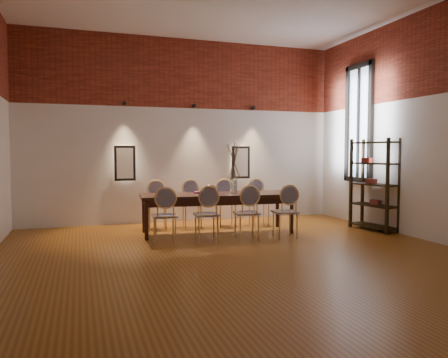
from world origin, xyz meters
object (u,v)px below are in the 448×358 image
object	(u,v)px
chair_far_c	(226,203)
bowl	(210,189)
dining_table	(217,213)
chair_far_b	(192,204)
shelving_rack	(374,184)
chair_near_a	(165,216)
chair_near_b	(207,214)
chair_far_a	(157,205)
chair_near_d	(285,212)
chair_far_d	(259,202)
vase	(234,185)
book	(201,192)
chair_near_c	(247,213)

from	to	relation	value
chair_far_c	bowl	xyz separation A→B (m)	(-0.57, -0.75, 0.37)
dining_table	chair_far_b	xyz separation A→B (m)	(-0.30, 0.77, 0.09)
shelving_rack	chair_near_a	bearing A→B (deg)	170.82
dining_table	shelving_rack	size ratio (longest dim) A/B	1.59
shelving_rack	chair_far_b	bearing A→B (deg)	147.70
dining_table	chair_near_a	world-z (taller)	chair_near_a
dining_table	chair_far_c	bearing A→B (deg)	64.20
chair_near_b	chair_far_a	size ratio (longest dim) A/B	1.00
dining_table	bowl	size ratio (longest dim) A/B	11.93
chair_near_a	chair_near_d	xyz separation A→B (m)	(2.14, -0.18, 0.00)
chair_far_a	bowl	size ratio (longest dim) A/B	3.92
dining_table	bowl	world-z (taller)	bowl
chair_near_b	chair_far_d	size ratio (longest dim) A/B	1.00
chair_far_a	vase	xyz separation A→B (m)	(1.33, -0.85, 0.43)
chair_near_b	chair_far_c	distance (m)	1.64
chair_near_d	shelving_rack	bearing A→B (deg)	9.35
chair_far_b	vase	bearing A→B (deg)	132.48
chair_near_d	vase	world-z (taller)	vase
chair_near_d	chair_far_c	distance (m)	1.64
chair_far_b	shelving_rack	distance (m)	3.64
chair_near_d	shelving_rack	xyz separation A→B (m)	(2.01, 0.16, 0.43)
chair_far_c	book	bearing A→B (deg)	40.64
chair_near_b	vase	size ratio (longest dim) A/B	3.13
chair_far_c	bowl	bearing A→B (deg)	57.06
chair_near_a	chair_far_c	world-z (taller)	same
chair_far_d	book	size ratio (longest dim) A/B	3.62
chair_near_c	chair_far_b	size ratio (longest dim) A/B	1.00
chair_far_d	bowl	world-z (taller)	chair_far_d
chair_near_c	chair_far_a	world-z (taller)	same
chair_far_d	shelving_rack	size ratio (longest dim) A/B	0.52
bowl	chair_far_d	bearing A→B (deg)	28.08
chair_far_a	chair_far_b	bearing A→B (deg)	180.00
chair_near_c	chair_far_d	distance (m)	1.64
book	chair_far_a	bearing A→B (deg)	140.61
vase	shelving_rack	world-z (taller)	shelving_rack
chair_far_a	chair_far_b	xyz separation A→B (m)	(0.71, -0.06, 0.00)
vase	bowl	world-z (taller)	vase
chair_far_b	chair_far_c	world-z (taller)	same
chair_far_d	bowl	distance (m)	1.51
chair_near_a	chair_far_b	world-z (taller)	same
chair_far_a	chair_far_c	distance (m)	1.43
chair_near_c	chair_far_b	xyz separation A→B (m)	(-0.59, 1.53, 0.00)
chair_near_d	chair_far_d	size ratio (longest dim) A/B	1.00
chair_far_a	bowl	xyz separation A→B (m)	(0.85, -0.86, 0.37)
chair_far_a	shelving_rack	bearing A→B (deg)	164.46
chair_far_b	chair_far_d	world-z (taller)	same
chair_far_d	shelving_rack	world-z (taller)	shelving_rack
chair_near_b	vase	distance (m)	1.09
dining_table	chair_near_d	world-z (taller)	chair_near_d
chair_near_c	bowl	size ratio (longest dim) A/B	3.92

